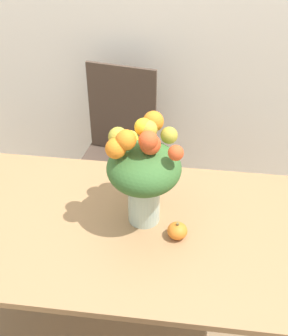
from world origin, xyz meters
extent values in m
plane|color=#8E7556|center=(0.00, 0.00, 0.00)|extent=(12.00, 12.00, 0.00)
cube|color=#9E754C|center=(0.00, 0.00, 0.71)|extent=(1.53, 0.85, 0.03)
cylinder|color=#9E754C|center=(-0.70, 0.36, 0.35)|extent=(0.06, 0.06, 0.70)
cylinder|color=#9E754C|center=(0.70, 0.36, 0.35)|extent=(0.06, 0.06, 0.70)
cylinder|color=#B2CCBC|center=(0.08, 0.06, 0.83)|extent=(0.13, 0.13, 0.21)
cylinder|color=silver|center=(0.08, 0.06, 0.76)|extent=(0.11, 0.11, 0.07)
cylinder|color=#38662D|center=(0.10, 0.06, 0.87)|extent=(0.01, 0.01, 0.27)
cylinder|color=#38662D|center=(0.09, 0.08, 0.87)|extent=(0.01, 0.01, 0.27)
cylinder|color=#38662D|center=(0.06, 0.07, 0.87)|extent=(0.01, 0.01, 0.27)
cylinder|color=#38662D|center=(0.06, 0.04, 0.87)|extent=(0.01, 0.01, 0.27)
cylinder|color=#38662D|center=(0.09, 0.03, 0.87)|extent=(0.01, 0.01, 0.27)
ellipsoid|color=#38662D|center=(0.08, 0.06, 0.99)|extent=(0.29, 0.29, 0.17)
sphere|color=#AD9E33|center=(0.09, 0.07, 1.16)|extent=(0.07, 0.07, 0.07)
sphere|color=#D64C23|center=(0.20, 0.02, 1.11)|extent=(0.06, 0.06, 0.06)
sphere|color=yellow|center=(0.07, 0.08, 1.17)|extent=(0.07, 0.07, 0.07)
sphere|color=orange|center=(-0.02, 0.01, 1.11)|extent=(0.08, 0.08, 0.08)
sphere|color=#D64C23|center=(0.10, 0.04, 1.12)|extent=(0.08, 0.08, 0.08)
sphere|color=orange|center=(0.10, 0.20, 1.11)|extent=(0.08, 0.08, 0.08)
sphere|color=#AD9E33|center=(0.16, 0.17, 1.07)|extent=(0.07, 0.07, 0.07)
sphere|color=yellow|center=(0.01, 0.17, 1.04)|extent=(0.08, 0.08, 0.08)
sphere|color=orange|center=(0.02, 0.02, 1.14)|extent=(0.08, 0.08, 0.08)
sphere|color=#AD9E33|center=(-0.02, 0.06, 1.13)|extent=(0.07, 0.07, 0.07)
sphere|color=#D64C23|center=(0.10, 0.03, 1.14)|extent=(0.07, 0.07, 0.07)
ellipsoid|color=orange|center=(0.22, -0.03, 0.76)|extent=(0.08, 0.08, 0.06)
cylinder|color=brown|center=(0.22, -0.03, 0.79)|extent=(0.01, 0.01, 0.01)
cube|color=#47382D|center=(-0.19, 0.73, 0.43)|extent=(0.48, 0.48, 0.02)
cylinder|color=#47382D|center=(-0.38, 0.58, 0.21)|extent=(0.04, 0.04, 0.42)
cylinder|color=#47382D|center=(-0.05, 0.53, 0.21)|extent=(0.04, 0.04, 0.42)
cylinder|color=#47382D|center=(-0.33, 0.92, 0.21)|extent=(0.04, 0.04, 0.42)
cylinder|color=#47382D|center=(0.00, 0.87, 0.21)|extent=(0.04, 0.04, 0.42)
cube|color=#47382D|center=(-0.16, 0.93, 0.72)|extent=(0.40, 0.08, 0.55)
camera|label=1|loc=(0.26, -1.34, 2.09)|focal=50.00mm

